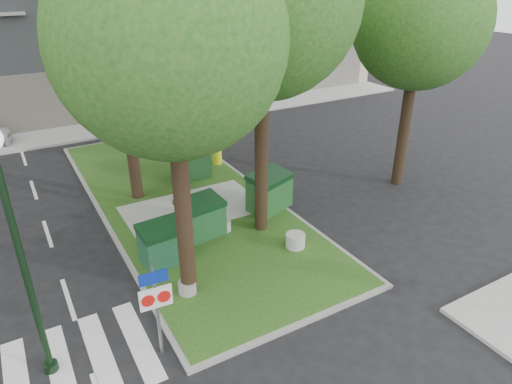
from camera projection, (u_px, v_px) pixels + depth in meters
ground at (283, 330)px, 11.53m from camera, size 120.00×120.00×0.00m
median_island at (183, 199)px, 17.95m from camera, size 6.00×16.00×0.12m
median_kerb at (183, 199)px, 17.96m from camera, size 6.30×16.30×0.10m
building_sidewalk at (106, 128)px, 25.89m from camera, size 42.00×3.00×0.12m
zebra_crossing at (119, 347)px, 11.02m from camera, size 5.00×3.00×0.01m
tree_median_near_left at (171, 16)px, 9.66m from camera, size 5.20×5.20×10.53m
tree_median_mid at (116, 10)px, 15.09m from camera, size 4.80×4.80×9.99m
tree_street_right at (423, 7)px, 16.46m from camera, size 5.00×5.00×10.06m
dumpster_a at (164, 244)px, 13.79m from camera, size 1.48×1.10×1.31m
dumpster_b at (201, 218)px, 15.16m from camera, size 1.60×1.23×1.37m
dumpster_c at (192, 162)px, 19.46m from camera, size 1.54×1.11×1.39m
dumpster_d at (270, 191)px, 16.85m from camera, size 1.87×1.58×1.47m
bollard_left at (187, 287)px, 12.62m from camera, size 0.51×0.51×0.36m
bollard_right at (295, 240)px, 14.70m from camera, size 0.63×0.63×0.45m
bollard_mid at (223, 225)px, 15.64m from camera, size 0.52×0.52×0.37m
litter_bin at (217, 156)px, 20.92m from camera, size 0.43×0.43×0.75m
street_lamp at (15, 233)px, 8.79m from camera, size 0.46×0.46×5.79m
traffic_sign_pole at (156, 299)px, 10.19m from camera, size 0.75×0.10×2.49m
car_silver at (175, 116)px, 25.68m from camera, size 4.76×1.75×1.56m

